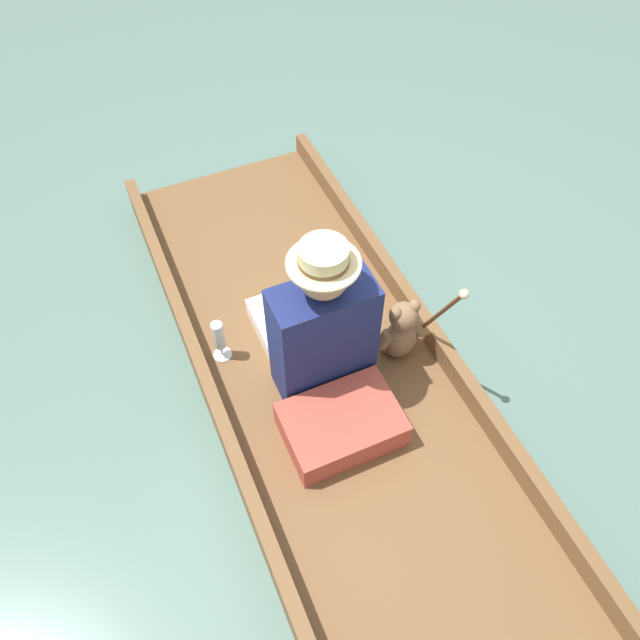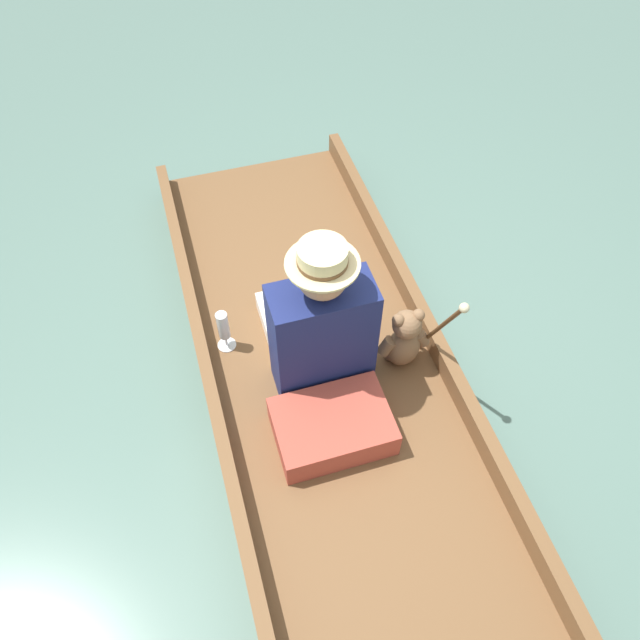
{
  "view_description": "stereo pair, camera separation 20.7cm",
  "coord_description": "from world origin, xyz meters",
  "px_view_note": "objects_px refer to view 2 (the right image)",
  "views": [
    {
      "loc": [
        -0.71,
        -1.56,
        2.75
      ],
      "look_at": [
        -0.03,
        -0.03,
        0.57
      ],
      "focal_mm": 35.0,
      "sensor_mm": 36.0,
      "label": 1
    },
    {
      "loc": [
        -0.51,
        -1.64,
        2.75
      ],
      "look_at": [
        -0.03,
        -0.03,
        0.57
      ],
      "focal_mm": 35.0,
      "sensor_mm": 36.0,
      "label": 2
    }
  ],
  "objects_px": {
    "teddy_bear": "(404,339)",
    "walking_cane": "(443,324)",
    "seated_person": "(318,327)",
    "wine_glass": "(223,327)"
  },
  "relations": [
    {
      "from": "seated_person",
      "to": "wine_glass",
      "type": "relative_size",
      "value": 3.63
    },
    {
      "from": "teddy_bear",
      "to": "walking_cane",
      "type": "relative_size",
      "value": 0.58
    },
    {
      "from": "teddy_bear",
      "to": "walking_cane",
      "type": "bearing_deg",
      "value": -44.31
    },
    {
      "from": "wine_glass",
      "to": "seated_person",
      "type": "bearing_deg",
      "value": -33.13
    },
    {
      "from": "seated_person",
      "to": "wine_glass",
      "type": "bearing_deg",
      "value": 139.76
    },
    {
      "from": "seated_person",
      "to": "teddy_bear",
      "type": "bearing_deg",
      "value": -17.93
    },
    {
      "from": "teddy_bear",
      "to": "wine_glass",
      "type": "height_order",
      "value": "teddy_bear"
    },
    {
      "from": "seated_person",
      "to": "walking_cane",
      "type": "height_order",
      "value": "seated_person"
    },
    {
      "from": "seated_person",
      "to": "teddy_bear",
      "type": "xyz_separation_m",
      "value": [
        0.41,
        -0.08,
        -0.16
      ]
    },
    {
      "from": "seated_person",
      "to": "walking_cane",
      "type": "relative_size",
      "value": 1.35
    }
  ]
}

